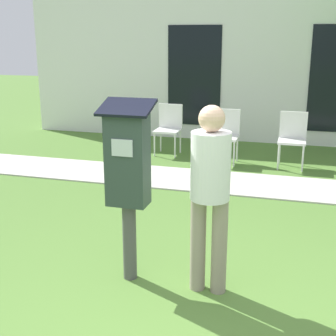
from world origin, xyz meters
TOP-DOWN VIEW (x-y plane):
  - ground_plane at (0.00, 0.00)m, footprint 40.00×40.00m
  - sidewalk at (0.00, 3.67)m, footprint 12.00×1.10m
  - building_facade at (0.00, 6.69)m, footprint 10.00×0.26m
  - parking_meter at (-0.60, 0.65)m, footprint 0.44×0.31m
  - person_standing at (0.11, 0.64)m, footprint 0.32×0.32m
  - outdoor_chair_left at (-1.54, 5.19)m, footprint 0.44×0.44m
  - outdoor_chair_middle at (-0.45, 4.87)m, footprint 0.44×0.44m
  - outdoor_chair_right at (0.65, 4.89)m, footprint 0.44×0.44m

SIDE VIEW (x-z plane):
  - ground_plane at x=0.00m, z-range 0.00..0.00m
  - sidewalk at x=0.00m, z-range 0.00..0.02m
  - outdoor_chair_left at x=-1.54m, z-range 0.08..0.98m
  - outdoor_chair_middle at x=-0.45m, z-range 0.08..0.98m
  - outdoor_chair_right at x=0.65m, z-range 0.08..0.98m
  - person_standing at x=0.11m, z-range 0.14..1.72m
  - parking_meter at x=-0.60m, z-range 0.22..1.81m
  - building_facade at x=0.00m, z-range 0.00..3.20m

